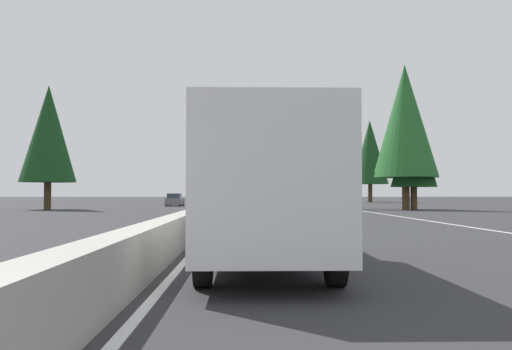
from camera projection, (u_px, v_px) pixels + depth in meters
ground_plane at (230, 206)px, 61.15m from camera, size 320.00×320.00×0.00m
median_barrier at (231, 200)px, 81.15m from camera, size 180.00×0.56×0.90m
shoulder_stripe_right at (318, 204)px, 71.42m from camera, size 160.00×0.16×0.01m
shoulder_stripe_median at (234, 204)px, 71.15m from camera, size 160.00×0.16×0.01m
sign_gantry_overhead at (291, 159)px, 50.58m from camera, size 0.50×12.68×6.00m
box_truck_far_center at (263, 188)px, 11.26m from camera, size 8.50×2.40×2.95m
minivan_distant_a at (294, 201)px, 38.93m from camera, size 5.00×1.95×1.69m
pickup_mid_center at (269, 197)px, 79.42m from camera, size 5.60×2.00×1.86m
bus_near_right at (264, 192)px, 97.33m from camera, size 11.50×2.55×3.10m
sedan_mid_left at (244, 204)px, 40.93m from camera, size 4.40×1.80×1.47m
sedan_far_left at (245, 198)px, 89.94m from camera, size 4.40×1.80×1.47m
sedan_mid_right at (259, 197)px, 122.99m from camera, size 4.40×1.80×1.47m
box_truck_near_center at (245, 192)px, 55.76m from camera, size 8.50×2.40×2.95m
oncoming_near at (175, 200)px, 63.00m from camera, size 4.40×1.80×1.47m
conifer_right_near at (405, 121)px, 49.06m from camera, size 5.88×5.88×13.37m
conifer_right_mid at (413, 147)px, 49.10m from camera, size 4.16×4.16×9.44m
conifer_right_far at (370, 152)px, 91.14m from camera, size 6.15×6.15×13.98m
conifer_left_near at (48, 134)px, 48.98m from camera, size 5.03×5.03×11.44m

